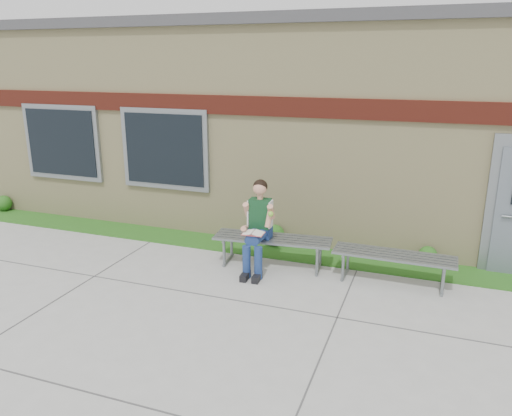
% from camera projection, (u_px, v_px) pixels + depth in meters
% --- Properties ---
extents(ground, '(80.00, 80.00, 0.00)m').
position_uv_depth(ground, '(256.00, 322.00, 6.72)').
color(ground, '#9E9E99').
rests_on(ground, ground).
extents(grass_strip, '(16.00, 0.80, 0.02)m').
position_uv_depth(grass_strip, '(305.00, 254.00, 9.06)').
color(grass_strip, '#225516').
rests_on(grass_strip, ground).
extents(school_building, '(16.20, 6.22, 4.20)m').
position_uv_depth(school_building, '(344.00, 118.00, 11.52)').
color(school_building, beige).
rests_on(school_building, ground).
extents(bench_left, '(2.03, 0.75, 0.52)m').
position_uv_depth(bench_left, '(272.00, 244.00, 8.47)').
color(bench_left, slate).
rests_on(bench_left, ground).
extents(bench_right, '(1.89, 0.56, 0.49)m').
position_uv_depth(bench_right, '(394.00, 261.00, 7.82)').
color(bench_right, slate).
rests_on(bench_right, ground).
extents(girl, '(0.56, 0.91, 1.52)m').
position_uv_depth(girl, '(258.00, 225.00, 8.21)').
color(girl, navy).
rests_on(girl, ground).
extents(shrub_west, '(0.36, 0.36, 0.36)m').
position_uv_depth(shrub_west, '(4.00, 203.00, 11.61)').
color(shrub_west, '#225516').
rests_on(shrub_west, grass_strip).
extents(shrub_mid, '(0.39, 0.39, 0.39)m').
position_uv_depth(shrub_mid, '(274.00, 235.00, 9.44)').
color(shrub_mid, '#225516').
rests_on(shrub_mid, grass_strip).
extents(shrub_east, '(0.32, 0.32, 0.32)m').
position_uv_depth(shrub_east, '(428.00, 255.00, 8.55)').
color(shrub_east, '#225516').
rests_on(shrub_east, grass_strip).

